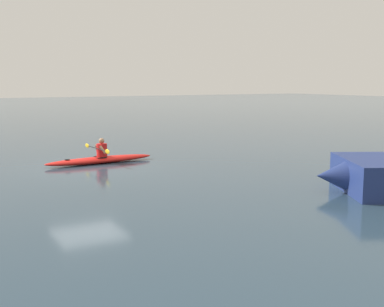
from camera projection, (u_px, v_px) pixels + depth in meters
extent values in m
plane|color=#283D4C|center=(87.00, 168.00, 17.98)|extent=(160.00, 160.00, 0.00)
ellipsoid|color=red|center=(100.00, 160.00, 18.93)|extent=(4.31, 0.82, 0.26)
torus|color=black|center=(100.00, 157.00, 18.92)|extent=(0.58, 0.58, 0.04)
cylinder|color=black|center=(67.00, 160.00, 18.23)|extent=(0.18, 0.18, 0.02)
cylinder|color=red|center=(102.00, 150.00, 18.92)|extent=(0.40, 0.40, 0.49)
sphere|color=#936B4C|center=(102.00, 141.00, 18.87)|extent=(0.21, 0.21, 0.21)
cylinder|color=black|center=(97.00, 148.00, 18.80)|extent=(0.13, 2.01, 0.03)
ellipsoid|color=gold|center=(107.00, 152.00, 17.96)|extent=(0.06, 0.40, 0.17)
ellipsoid|color=gold|center=(87.00, 146.00, 19.64)|extent=(0.06, 0.40, 0.17)
cylinder|color=#936B4C|center=(103.00, 150.00, 18.62)|extent=(0.23, 0.27, 0.34)
cylinder|color=#936B4C|center=(97.00, 148.00, 19.12)|extent=(0.21, 0.28, 0.34)
cone|color=navy|center=(332.00, 176.00, 13.92)|extent=(1.22, 1.22, 0.90)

